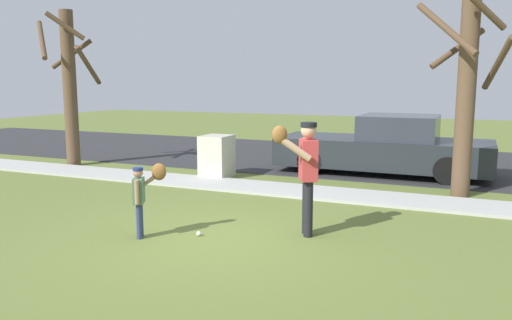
% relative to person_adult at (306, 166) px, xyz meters
% --- Properties ---
extents(ground_plane, '(48.00, 48.00, 0.00)m').
position_rel_person_adult_xyz_m(ground_plane, '(-1.16, 2.73, -1.08)').
color(ground_plane, olive).
extents(sidewalk_strip, '(36.00, 1.20, 0.06)m').
position_rel_person_adult_xyz_m(sidewalk_strip, '(-1.16, 2.83, -1.05)').
color(sidewalk_strip, '#B2B2AD').
rests_on(sidewalk_strip, ground).
extents(road_surface, '(36.00, 6.80, 0.02)m').
position_rel_person_adult_xyz_m(road_surface, '(-1.16, 7.83, -1.07)').
color(road_surface, '#2D2D30').
rests_on(road_surface, ground).
extents(person_adult, '(0.62, 0.83, 1.72)m').
position_rel_person_adult_xyz_m(person_adult, '(0.00, 0.00, 0.00)').
color(person_adult, black).
rests_on(person_adult, ground).
extents(person_child, '(0.43, 0.55, 1.11)m').
position_rel_person_adult_xyz_m(person_child, '(-2.18, -1.04, -0.36)').
color(person_child, navy).
rests_on(person_child, ground).
extents(baseball, '(0.07, 0.07, 0.07)m').
position_rel_person_adult_xyz_m(baseball, '(-1.46, -0.68, -1.04)').
color(baseball, white).
rests_on(baseball, ground).
extents(utility_cabinet, '(0.66, 0.75, 1.02)m').
position_rel_person_adult_xyz_m(utility_cabinet, '(-3.46, 3.69, -0.56)').
color(utility_cabinet, beige).
rests_on(utility_cabinet, ground).
extents(street_tree_near, '(1.84, 1.88, 4.09)m').
position_rel_person_adult_xyz_m(street_tree_near, '(2.08, 3.81, 1.13)').
color(street_tree_near, brown).
rests_on(street_tree_near, ground).
extents(street_tree_far, '(1.84, 1.88, 4.22)m').
position_rel_person_adult_xyz_m(street_tree_far, '(-7.95, 3.65, 1.19)').
color(street_tree_far, brown).
rests_on(street_tree_far, ground).
extents(parked_pickup_dark, '(5.20, 1.95, 1.48)m').
position_rel_person_adult_xyz_m(parked_pickup_dark, '(0.25, 5.74, -0.40)').
color(parked_pickup_dark, '#23282D').
rests_on(parked_pickup_dark, road_surface).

